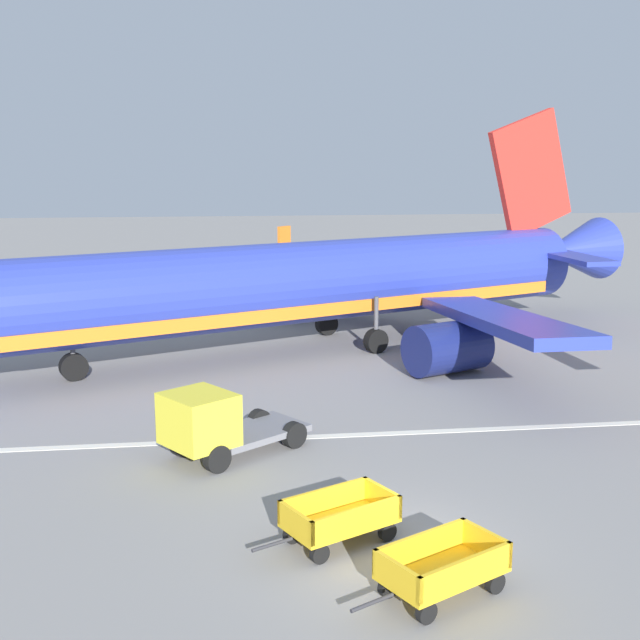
# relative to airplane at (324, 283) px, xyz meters

# --- Properties ---
(ground_plane) EXTENTS (220.00, 220.00, 0.00)m
(ground_plane) POSITION_rel_airplane_xyz_m (-1.00, -19.65, -3.05)
(ground_plane) COLOR gray
(apron_stripe) EXTENTS (120.00, 0.36, 0.01)m
(apron_stripe) POSITION_rel_airplane_xyz_m (-1.00, -12.28, -3.05)
(apron_stripe) COLOR silver
(apron_stripe) RESTS_ON ground
(airplane) EXTENTS (35.92, 29.37, 11.34)m
(airplane) POSITION_rel_airplane_xyz_m (0.00, 0.00, 0.00)
(airplane) COLOR #28389E
(airplane) RESTS_ON ground
(baggage_cart_nearest) EXTENTS (3.49, 2.40, 1.07)m
(baggage_cart_nearest) POSITION_rel_airplane_xyz_m (-0.48, -21.89, -2.45)
(baggage_cart_nearest) COLOR gold
(baggage_cart_nearest) RESTS_ON ground
(baggage_cart_second_in_row) EXTENTS (3.51, 2.37, 1.07)m
(baggage_cart_second_in_row) POSITION_rel_airplane_xyz_m (-2.18, -19.37, -2.45)
(baggage_cart_second_in_row) COLOR gold
(baggage_cart_second_in_row) RESTS_ON ground
(service_truck_beside_carts) EXTENTS (4.66, 4.11, 2.10)m
(service_truck_beside_carts) POSITION_rel_airplane_xyz_m (-5.06, -13.84, -1.95)
(service_truck_beside_carts) COLOR slate
(service_truck_beside_carts) RESTS_ON ground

